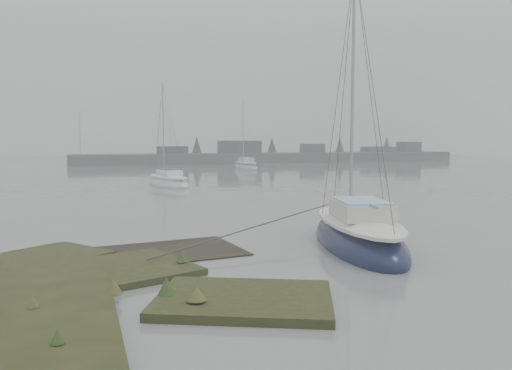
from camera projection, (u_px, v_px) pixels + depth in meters
name	position (u px, v px, depth m)	size (l,w,h in m)	color
ground	(115.00, 183.00, 38.53)	(160.00, 160.00, 0.00)	slate
far_shoreline	(280.00, 156.00, 77.34)	(60.00, 8.00, 4.15)	#4C4F51
sailboat_main	(358.00, 237.00, 15.55)	(3.92, 7.15, 9.60)	#101635
sailboat_white	(168.00, 182.00, 36.27)	(3.21, 6.04, 8.12)	white
sailboat_far_b	(246.00, 167.00, 58.10)	(2.06, 6.15, 8.67)	#A3A8AD
sailboat_far_c	(86.00, 163.00, 68.22)	(5.69, 4.00, 7.70)	silver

